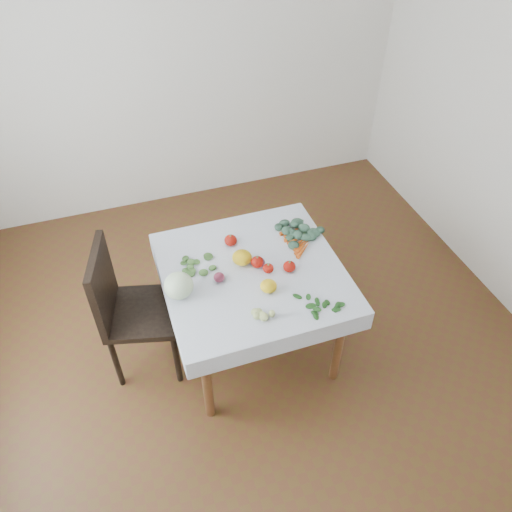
{
  "coord_description": "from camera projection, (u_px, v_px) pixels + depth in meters",
  "views": [
    {
      "loc": [
        -0.7,
        -2.14,
        2.97
      ],
      "look_at": [
        0.04,
        0.06,
        0.82
      ],
      "focal_mm": 35.0,
      "sensor_mm": 36.0,
      "label": 1
    }
  ],
  "objects": [
    {
      "name": "tomato_a",
      "position": [
        231.0,
        240.0,
        3.31
      ],
      "size": [
        0.09,
        0.09,
        0.07
      ],
      "primitive_type": "ellipsoid",
      "rotation": [
        0.0,
        0.0,
        0.12
      ],
      "color": "#A9140B",
      "rests_on": "tablecloth"
    },
    {
      "name": "tomato_b",
      "position": [
        257.0,
        262.0,
        3.16
      ],
      "size": [
        0.11,
        0.11,
        0.07
      ],
      "primitive_type": "ellipsoid",
      "rotation": [
        0.0,
        0.0,
        -0.4
      ],
      "color": "#A9140B",
      "rests_on": "tablecloth"
    },
    {
      "name": "table",
      "position": [
        253.0,
        282.0,
        3.22
      ],
      "size": [
        1.0,
        1.0,
        0.75
      ],
      "color": "brown",
      "rests_on": "ground"
    },
    {
      "name": "tomato_d",
      "position": [
        289.0,
        267.0,
        3.13
      ],
      "size": [
        0.1,
        0.1,
        0.07
      ],
      "primitive_type": "ellipsoid",
      "rotation": [
        0.0,
        0.0,
        -0.35
      ],
      "color": "#A9140B",
      "rests_on": "tablecloth"
    },
    {
      "name": "dill_bunch",
      "position": [
        198.0,
        264.0,
        3.18
      ],
      "size": [
        0.23,
        0.18,
        0.02
      ],
      "color": "#457C38",
      "rests_on": "tablecloth"
    },
    {
      "name": "heirloom_back",
      "position": [
        242.0,
        258.0,
        3.18
      ],
      "size": [
        0.13,
        0.13,
        0.09
      ],
      "primitive_type": "ellipsoid",
      "rotation": [
        0.0,
        0.0,
        0.01
      ],
      "color": "orange",
      "rests_on": "tablecloth"
    },
    {
      "name": "chair",
      "position": [
        126.0,
        304.0,
        3.18
      ],
      "size": [
        0.56,
        0.56,
        1.02
      ],
      "color": "black",
      "rests_on": "ground"
    },
    {
      "name": "heirloom_front",
      "position": [
        269.0,
        286.0,
        3.0
      ],
      "size": [
        0.11,
        0.11,
        0.07
      ],
      "primitive_type": "ellipsoid",
      "rotation": [
        0.0,
        0.0,
        0.11
      ],
      "color": "orange",
      "rests_on": "tablecloth"
    },
    {
      "name": "basil_bunch",
      "position": [
        320.0,
        302.0,
        2.95
      ],
      "size": [
        0.25,
        0.18,
        0.01
      ],
      "color": "#1D591B",
      "rests_on": "tablecloth"
    },
    {
      "name": "onion_b",
      "position": [
        259.0,
        262.0,
        3.16
      ],
      "size": [
        0.09,
        0.09,
        0.06
      ],
      "primitive_type": "ellipsoid",
      "rotation": [
        0.0,
        0.0,
        -0.33
      ],
      "color": "maroon",
      "rests_on": "tablecloth"
    },
    {
      "name": "cabbage",
      "position": [
        179.0,
        286.0,
        2.95
      ],
      "size": [
        0.21,
        0.21,
        0.16
      ],
      "primitive_type": "ellipsoid",
      "rotation": [
        0.0,
        0.0,
        -0.21
      ],
      "color": "silver",
      "rests_on": "tablecloth"
    },
    {
      "name": "onion_a",
      "position": [
        219.0,
        277.0,
        3.07
      ],
      "size": [
        0.08,
        0.08,
        0.06
      ],
      "primitive_type": "ellipsoid",
      "rotation": [
        0.0,
        0.0,
        -0.22
      ],
      "color": "maroon",
      "rests_on": "tablecloth"
    },
    {
      "name": "kale_bunch",
      "position": [
        298.0,
        233.0,
        3.39
      ],
      "size": [
        0.32,
        0.29,
        0.04
      ],
      "color": "#395E4C",
      "rests_on": "tablecloth"
    },
    {
      "name": "tablecloth",
      "position": [
        253.0,
        271.0,
        3.16
      ],
      "size": [
        1.12,
        1.12,
        0.01
      ],
      "primitive_type": "cube",
      "color": "white",
      "rests_on": "table"
    },
    {
      "name": "back_wall",
      "position": [
        176.0,
        60.0,
        4.14
      ],
      "size": [
        4.0,
        0.04,
        2.7
      ],
      "primitive_type": "cube",
      "color": "white",
      "rests_on": "ground"
    },
    {
      "name": "carrot_bunch",
      "position": [
        299.0,
        240.0,
        3.35
      ],
      "size": [
        0.18,
        0.3,
        0.03
      ],
      "color": "orange",
      "rests_on": "tablecloth"
    },
    {
      "name": "tomato_c",
      "position": [
        268.0,
        268.0,
        3.12
      ],
      "size": [
        0.09,
        0.09,
        0.06
      ],
      "primitive_type": "ellipsoid",
      "rotation": [
        0.0,
        0.0,
        0.34
      ],
      "color": "#A9140B",
      "rests_on": "tablecloth"
    },
    {
      "name": "tomatillo_cluster",
      "position": [
        262.0,
        313.0,
        2.87
      ],
      "size": [
        0.15,
        0.09,
        0.04
      ],
      "color": "#C5D47A",
      "rests_on": "tablecloth"
    },
    {
      "name": "ground",
      "position": [
        253.0,
        344.0,
        3.67
      ],
      "size": [
        4.0,
        4.0,
        0.0
      ],
      "primitive_type": "plane",
      "color": "#57301B"
    }
  ]
}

